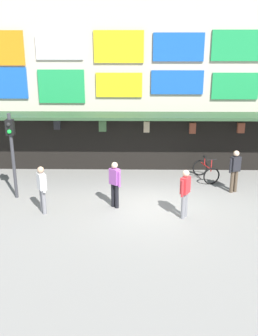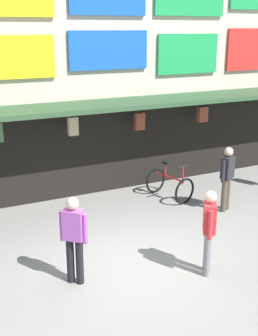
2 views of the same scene
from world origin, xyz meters
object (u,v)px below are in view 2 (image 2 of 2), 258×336
at_px(bicycle_parked, 170,185).
at_px(pedestrian_in_white, 209,228).
at_px(pedestrian_in_purple, 227,175).
at_px(pedestrian_in_black, 74,236).

height_order(bicycle_parked, pedestrian_in_white, pedestrian_in_white).
bearing_deg(pedestrian_in_white, pedestrian_in_purple, 46.08).
bearing_deg(bicycle_parked, pedestrian_in_white, -110.31).
relative_size(bicycle_parked, pedestrian_in_purple, 0.78).
distance_m(bicycle_parked, pedestrian_in_purple, 1.68).
bearing_deg(pedestrian_in_black, bicycle_parked, 37.41).
bearing_deg(pedestrian_in_black, pedestrian_in_white, -18.59).
distance_m(pedestrian_in_black, pedestrian_in_purple, 4.77).
height_order(pedestrian_in_white, pedestrian_in_purple, same).
relative_size(pedestrian_in_black, pedestrian_in_purple, 1.00).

